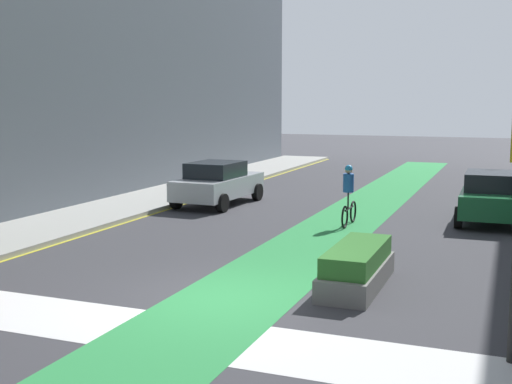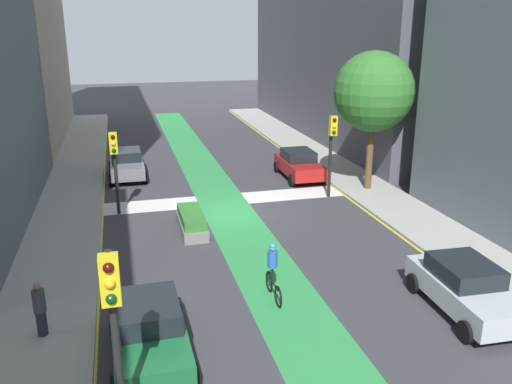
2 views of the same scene
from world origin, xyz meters
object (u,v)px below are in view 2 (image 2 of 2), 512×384
Objects in this scene: median_planter at (192,222)px; traffic_signal_near_right at (114,157)px; car_silver_left_far at (466,287)px; traffic_signal_far_right at (114,321)px; cyclist_in_lane at (273,270)px; street_tree_near at (374,92)px; pedestrian_sidewalk_right_a at (40,309)px; traffic_signal_near_left at (332,141)px; car_red_left_near at (299,164)px; car_green_right_far at (149,331)px; car_grey_right_near at (127,164)px.

traffic_signal_near_right is at bearing -44.25° from median_planter.
traffic_signal_far_right is at bearing 18.47° from car_silver_left_far.
traffic_signal_far_right is 7.68m from cyclist_in_lane.
cyclist_in_lane is 13.30m from street_tree_near.
pedestrian_sidewalk_right_a is (12.20, -1.60, 0.15)m from car_silver_left_far.
pedestrian_sidewalk_right_a is (6.82, 0.68, -0.02)m from cyclist_in_lane.
traffic_signal_near_right is at bearing -63.23° from cyclist_in_lane.
traffic_signal_near_left is 2.63× the size of pedestrian_sidewalk_right_a.
car_silver_left_far and car_red_left_near have the same top height.
street_tree_near reaches higher than traffic_signal_near_left.
traffic_signal_far_right is 1.07× the size of car_green_right_far.
cyclist_in_lane is at bearing 50.46° from street_tree_near.
car_silver_left_far is 11.17m from median_planter.
car_grey_right_near is 17.85m from car_green_right_far.
cyclist_in_lane reaches higher than pedestrian_sidewalk_right_a.
traffic_signal_far_right reaches higher than pedestrian_sidewalk_right_a.
cyclist_in_lane is (5.38, -2.28, 0.17)m from car_silver_left_far.
car_silver_left_far is 2.30× the size of cyclist_in_lane.
street_tree_near is (-12.14, 5.82, 4.35)m from car_grey_right_near.
traffic_signal_far_right is at bearing 50.17° from cyclist_in_lane.
traffic_signal_near_right reaches higher than car_green_right_far.
car_red_left_near is at bearing -131.67° from pedestrian_sidewalk_right_a.
car_green_right_far is 3.25m from pedestrian_sidewalk_right_a.
traffic_signal_near_left is at bearing -121.72° from cyclist_in_lane.
car_red_left_near is at bearing -118.36° from traffic_signal_far_right.
car_green_right_far is at bearing -101.95° from traffic_signal_far_right.
median_planter is (-2.40, 9.20, -0.40)m from car_grey_right_near.
traffic_signal_far_right is 1.07× the size of car_red_left_near.
car_green_right_far is at bearing 49.87° from traffic_signal_near_left.
car_silver_left_far is (0.30, 11.46, -2.11)m from traffic_signal_near_left.
street_tree_near is at bearing -144.96° from pedestrian_sidewalk_right_a.
car_grey_right_near is at bearing -15.15° from car_red_left_near.
car_silver_left_far is 13.05m from street_tree_near.
car_grey_right_near is at bearing -25.61° from street_tree_near.
traffic_signal_near_right is 15.40m from car_silver_left_far.
traffic_signal_near_right is at bearing -48.94° from car_silver_left_far.
traffic_signal_near_left reaches higher than pedestrian_sidewalk_right_a.
cyclist_in_lane is at bearing 58.28° from traffic_signal_near_left.
car_red_left_near is (-10.02, -3.75, -1.90)m from traffic_signal_near_right.
car_red_left_near is 18.31m from pedestrian_sidewalk_right_a.
car_grey_right_near is at bearing -95.07° from traffic_signal_near_right.
car_green_right_far is 2.28× the size of cyclist_in_lane.
cyclist_in_lane is at bearing 104.78° from car_grey_right_near.
traffic_signal_near_right is 0.55× the size of street_tree_near.
car_grey_right_near is (9.78, -6.37, -2.11)m from traffic_signal_near_left.
car_silver_left_far and car_green_right_far have the same top height.
pedestrian_sidewalk_right_a reaches higher than car_green_right_far.
traffic_signal_near_left is 16.04m from pedestrian_sidewalk_right_a.
car_red_left_near is 6.06m from street_tree_near.
car_green_right_far is (9.36, 15.29, 0.00)m from car_red_left_near.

